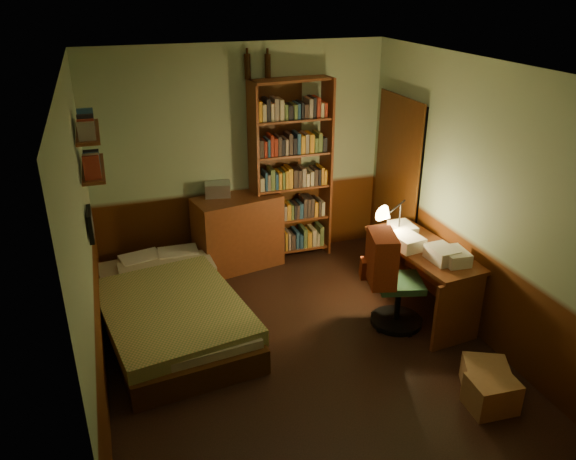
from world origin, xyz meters
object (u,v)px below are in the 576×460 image
object	(u,v)px
desk_lamp	(400,213)
cardboard_box_a	(492,394)
dresser	(238,232)
office_chair	(400,283)
desk	(421,279)
bed	(169,297)
cardboard_box_b	(485,375)
mini_stereo	(217,189)
bookshelf	(291,172)

from	to	relation	value
desk_lamp	cardboard_box_a	xyz separation A→B (m)	(-0.10, -1.84, -0.86)
dresser	office_chair	bearing A→B (deg)	-66.35
dresser	desk_lamp	bearing A→B (deg)	-52.23
desk_lamp	office_chair	size ratio (longest dim) A/B	0.55
office_chair	cardboard_box_a	xyz separation A→B (m)	(0.13, -1.35, -0.33)
desk_lamp	office_chair	distance (m)	0.76
desk	desk_lamp	bearing A→B (deg)	104.94
dresser	office_chair	xyz separation A→B (m)	(1.22, -1.75, 0.02)
bed	desk_lamp	xyz separation A→B (m)	(2.41, -0.19, 0.67)
cardboard_box_a	cardboard_box_b	bearing A→B (deg)	65.67
dresser	desk_lamp	size ratio (longest dim) A/B	1.92
mini_stereo	bookshelf	size ratio (longest dim) A/B	0.13
cardboard_box_b	desk	bearing A→B (deg)	84.84
desk_lamp	cardboard_box_a	size ratio (longest dim) A/B	1.39
mini_stereo	desk	distance (m)	2.53
bed	office_chair	distance (m)	2.29
cardboard_box_b	mini_stereo	bearing A→B (deg)	118.87
bookshelf	desk	size ratio (longest dim) A/B	1.60
office_chair	cardboard_box_b	world-z (taller)	office_chair
bookshelf	desk_lamp	distance (m)	1.54
cardboard_box_a	bookshelf	bearing A→B (deg)	101.54
bookshelf	mini_stereo	bearing A→B (deg)	170.29
desk	office_chair	xyz separation A→B (m)	(-0.35, -0.17, 0.10)
bed	cardboard_box_a	size ratio (longest dim) A/B	5.91
desk_lamp	cardboard_box_b	distance (m)	1.83
bed	dresser	xyz separation A→B (m)	(0.96, 1.07, 0.12)
office_chair	desk_lamp	bearing A→B (deg)	80.14
dresser	cardboard_box_b	xyz separation A→B (m)	(1.46, -2.87, -0.32)
desk	cardboard_box_a	bearing A→B (deg)	-104.25
dresser	desk_lamp	world-z (taller)	desk_lamp
dresser	bookshelf	bearing A→B (deg)	-4.30
mini_stereo	cardboard_box_b	distance (m)	3.52
bookshelf	desk	xyz separation A→B (m)	(0.87, -1.67, -0.73)
bed	desk_lamp	world-z (taller)	desk_lamp
bed	cardboard_box_a	xyz separation A→B (m)	(2.31, -2.03, -0.19)
desk	cardboard_box_b	size ratio (longest dim) A/B	3.84
mini_stereo	desk	world-z (taller)	mini_stereo
desk	cardboard_box_a	xyz separation A→B (m)	(-0.22, -1.52, -0.23)
bed	mini_stereo	distance (m)	1.56
bed	cardboard_box_b	distance (m)	3.02
dresser	cardboard_box_b	size ratio (longest dim) A/B	2.80
dresser	cardboard_box_b	world-z (taller)	dresser
bookshelf	dresser	bearing A→B (deg)	179.79
mini_stereo	desk_lamp	size ratio (longest dim) A/B	0.56
bed	cardboard_box_a	bearing A→B (deg)	-47.89
mini_stereo	cardboard_box_b	world-z (taller)	mini_stereo
bookshelf	cardboard_box_b	world-z (taller)	bookshelf
desk_lamp	desk	bearing A→B (deg)	-87.38
dresser	office_chair	world-z (taller)	office_chair
desk	bookshelf	bearing A→B (deg)	111.66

